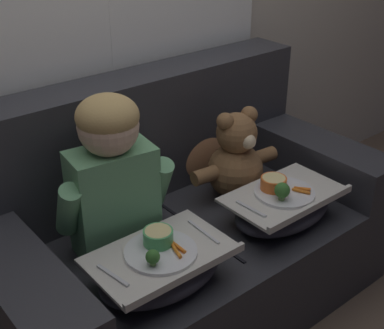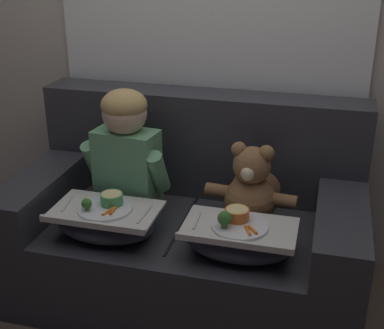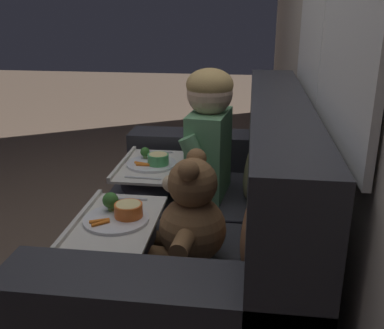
{
  "view_description": "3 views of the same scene",
  "coord_description": "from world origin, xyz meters",
  "px_view_note": "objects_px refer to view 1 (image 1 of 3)",
  "views": [
    {
      "loc": [
        -1.12,
        -1.4,
        1.63
      ],
      "look_at": [
        -0.01,
        -0.05,
        0.71
      ],
      "focal_mm": 50.0,
      "sensor_mm": 36.0,
      "label": 1
    },
    {
      "loc": [
        0.61,
        -2.16,
        1.66
      ],
      "look_at": [
        0.04,
        -0.04,
        0.72
      ],
      "focal_mm": 50.0,
      "sensor_mm": 36.0,
      "label": 2
    },
    {
      "loc": [
        1.71,
        0.22,
        1.29
      ],
      "look_at": [
        -0.12,
        -0.02,
        0.63
      ],
      "focal_mm": 42.0,
      "sensor_mm": 36.0,
      "label": 3
    }
  ],
  "objects_px": {
    "throw_pillow_behind_child": "(84,186)",
    "throw_pillow_behind_teddy": "(201,144)",
    "lap_tray_child": "(161,267)",
    "child_figure": "(112,169)",
    "teddy_bear": "(236,161)",
    "couch": "(176,231)",
    "lap_tray_teddy": "(283,206)"
  },
  "relations": [
    {
      "from": "throw_pillow_behind_child",
      "to": "lap_tray_child",
      "type": "bearing_deg",
      "value": -89.98
    },
    {
      "from": "throw_pillow_behind_teddy",
      "to": "child_figure",
      "type": "xyz_separation_m",
      "value": [
        -0.6,
        -0.23,
        0.17
      ]
    },
    {
      "from": "couch",
      "to": "throw_pillow_behind_child",
      "type": "xyz_separation_m",
      "value": [
        -0.3,
        0.19,
        0.24
      ]
    },
    {
      "from": "child_figure",
      "to": "lap_tray_child",
      "type": "distance_m",
      "value": 0.38
    },
    {
      "from": "lap_tray_teddy",
      "to": "throw_pillow_behind_child",
      "type": "bearing_deg",
      "value": 139.91
    },
    {
      "from": "throw_pillow_behind_teddy",
      "to": "lap_tray_child",
      "type": "height_order",
      "value": "throw_pillow_behind_teddy"
    },
    {
      "from": "couch",
      "to": "child_figure",
      "type": "relative_size",
      "value": 2.72
    },
    {
      "from": "couch",
      "to": "lap_tray_child",
      "type": "xyz_separation_m",
      "value": [
        -0.3,
        -0.31,
        0.15
      ]
    },
    {
      "from": "lap_tray_child",
      "to": "throw_pillow_behind_teddy",
      "type": "bearing_deg",
      "value": 40.04
    },
    {
      "from": "couch",
      "to": "throw_pillow_behind_child",
      "type": "distance_m",
      "value": 0.43
    },
    {
      "from": "teddy_bear",
      "to": "lap_tray_child",
      "type": "bearing_deg",
      "value": -155.48
    },
    {
      "from": "throw_pillow_behind_child",
      "to": "child_figure",
      "type": "height_order",
      "value": "child_figure"
    },
    {
      "from": "throw_pillow_behind_teddy",
      "to": "lap_tray_teddy",
      "type": "height_order",
      "value": "throw_pillow_behind_teddy"
    },
    {
      "from": "throw_pillow_behind_teddy",
      "to": "teddy_bear",
      "type": "bearing_deg",
      "value": -90.12
    },
    {
      "from": "teddy_bear",
      "to": "throw_pillow_behind_child",
      "type": "bearing_deg",
      "value": 158.96
    },
    {
      "from": "teddy_bear",
      "to": "lap_tray_child",
      "type": "relative_size",
      "value": 0.91
    },
    {
      "from": "child_figure",
      "to": "teddy_bear",
      "type": "relative_size",
      "value": 1.4
    },
    {
      "from": "child_figure",
      "to": "lap_tray_teddy",
      "type": "relative_size",
      "value": 1.28
    },
    {
      "from": "teddy_bear",
      "to": "child_figure",
      "type": "bearing_deg",
      "value": 179.58
    },
    {
      "from": "throw_pillow_behind_child",
      "to": "throw_pillow_behind_teddy",
      "type": "height_order",
      "value": "throw_pillow_behind_child"
    },
    {
      "from": "throw_pillow_behind_child",
      "to": "child_figure",
      "type": "xyz_separation_m",
      "value": [
        -0.0,
        -0.23,
        0.17
      ]
    },
    {
      "from": "throw_pillow_behind_child",
      "to": "throw_pillow_behind_teddy",
      "type": "relative_size",
      "value": 1.06
    },
    {
      "from": "throw_pillow_behind_teddy",
      "to": "lap_tray_teddy",
      "type": "xyz_separation_m",
      "value": [
        -0.0,
        -0.5,
        -0.09
      ]
    },
    {
      "from": "couch",
      "to": "lap_tray_teddy",
      "type": "height_order",
      "value": "couch"
    },
    {
      "from": "couch",
      "to": "teddy_bear",
      "type": "xyz_separation_m",
      "value": [
        0.3,
        -0.04,
        0.25
      ]
    },
    {
      "from": "lap_tray_teddy",
      "to": "teddy_bear",
      "type": "bearing_deg",
      "value": 89.81
    },
    {
      "from": "throw_pillow_behind_teddy",
      "to": "throw_pillow_behind_child",
      "type": "bearing_deg",
      "value": 180.0
    },
    {
      "from": "lap_tray_child",
      "to": "lap_tray_teddy",
      "type": "bearing_deg",
      "value": 0.0
    },
    {
      "from": "couch",
      "to": "lap_tray_teddy",
      "type": "xyz_separation_m",
      "value": [
        0.3,
        -0.31,
        0.15
      ]
    },
    {
      "from": "throw_pillow_behind_child",
      "to": "throw_pillow_behind_teddy",
      "type": "bearing_deg",
      "value": 0.0
    },
    {
      "from": "throw_pillow_behind_teddy",
      "to": "teddy_bear",
      "type": "relative_size",
      "value": 0.78
    },
    {
      "from": "child_figure",
      "to": "teddy_bear",
      "type": "distance_m",
      "value": 0.62
    }
  ]
}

